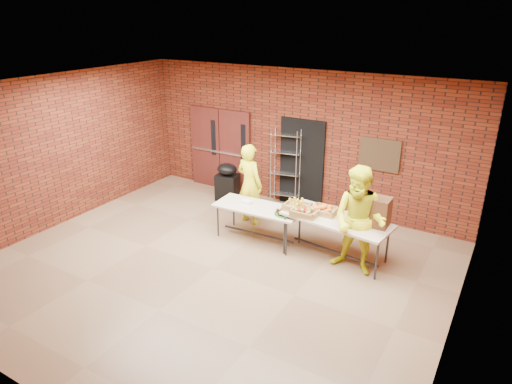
% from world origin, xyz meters
% --- Properties ---
extents(room, '(8.08, 7.08, 3.28)m').
position_xyz_m(room, '(0.00, 0.00, 1.60)').
color(room, brown).
rests_on(room, ground).
extents(double_doors, '(1.78, 0.12, 2.10)m').
position_xyz_m(double_doors, '(-2.20, 3.44, 1.05)').
color(double_doors, '#4D1716').
rests_on(double_doors, room).
extents(dark_doorway, '(1.10, 0.06, 2.10)m').
position_xyz_m(dark_doorway, '(0.10, 3.46, 1.05)').
color(dark_doorway, black).
rests_on(dark_doorway, room).
extents(bronze_plaque, '(0.85, 0.04, 0.70)m').
position_xyz_m(bronze_plaque, '(1.90, 3.45, 1.55)').
color(bronze_plaque, '#3A2917').
rests_on(bronze_plaque, room).
extents(wire_rack, '(0.72, 0.37, 1.87)m').
position_xyz_m(wire_rack, '(-0.26, 3.32, 0.94)').
color(wire_rack, '#BBBAC2').
rests_on(wire_rack, room).
extents(table_left, '(1.81, 0.82, 0.73)m').
position_xyz_m(table_left, '(0.13, 1.40, 0.67)').
color(table_left, '#BFAB92').
rests_on(table_left, room).
extents(table_right, '(2.10, 1.09, 0.82)m').
position_xyz_m(table_right, '(1.75, 1.49, 0.76)').
color(table_right, '#BFAB92').
rests_on(table_right, room).
extents(basket_bananas, '(0.47, 0.37, 0.15)m').
position_xyz_m(basket_bananas, '(0.95, 1.48, 0.89)').
color(basket_bananas, olive).
rests_on(basket_bananas, table_right).
extents(basket_oranges, '(0.47, 0.36, 0.15)m').
position_xyz_m(basket_oranges, '(1.46, 1.58, 0.89)').
color(basket_oranges, olive).
rests_on(basket_oranges, table_right).
extents(basket_apples, '(0.48, 0.37, 0.15)m').
position_xyz_m(basket_apples, '(1.18, 1.33, 0.89)').
color(basket_apples, olive).
rests_on(basket_apples, table_right).
extents(muffin_tray, '(0.42, 0.42, 0.10)m').
position_xyz_m(muffin_tray, '(0.75, 1.36, 0.78)').
color(muffin_tray, '#155119').
rests_on(muffin_tray, table_left).
extents(napkin_box, '(0.20, 0.13, 0.07)m').
position_xyz_m(napkin_box, '(-0.16, 1.43, 0.76)').
color(napkin_box, white).
rests_on(napkin_box, table_left).
extents(coffee_dispenser, '(0.40, 0.36, 0.52)m').
position_xyz_m(coffee_dispenser, '(2.47, 1.59, 1.09)').
color(coffee_dispenser, brown).
rests_on(coffee_dispenser, table_right).
extents(cup_stack_front, '(0.08, 0.08, 0.25)m').
position_xyz_m(cup_stack_front, '(2.03, 1.40, 0.95)').
color(cup_stack_front, white).
rests_on(cup_stack_front, table_right).
extents(cup_stack_mid, '(0.08, 0.08, 0.24)m').
position_xyz_m(cup_stack_mid, '(2.19, 1.36, 0.95)').
color(cup_stack_mid, white).
rests_on(cup_stack_mid, table_right).
extents(cup_stack_back, '(0.08, 0.08, 0.25)m').
position_xyz_m(cup_stack_back, '(1.99, 1.46, 0.95)').
color(cup_stack_back, white).
rests_on(cup_stack_back, table_right).
extents(covered_grill, '(0.58, 0.51, 0.94)m').
position_xyz_m(covered_grill, '(-1.59, 2.84, 0.47)').
color(covered_grill, black).
rests_on(covered_grill, room).
extents(volunteer_woman, '(0.72, 0.55, 1.79)m').
position_xyz_m(volunteer_woman, '(-0.46, 2.03, 0.89)').
color(volunteer_woman, yellow).
rests_on(volunteer_woman, room).
extents(volunteer_man, '(1.01, 0.81, 1.97)m').
position_xyz_m(volunteer_man, '(2.25, 1.26, 0.99)').
color(volunteer_man, yellow).
rests_on(volunteer_man, room).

